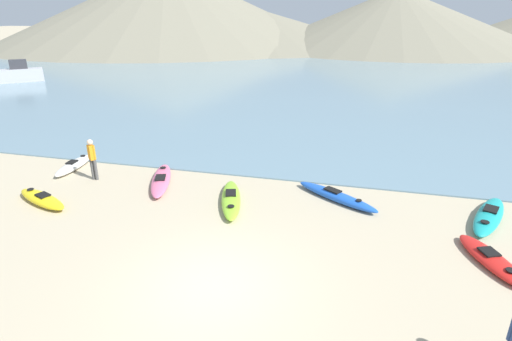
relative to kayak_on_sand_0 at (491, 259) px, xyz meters
name	(u,v)px	position (x,y,z in m)	size (l,w,h in m)	color
ground_plane	(214,285)	(-7.11, -2.77, -0.14)	(400.00, 400.00, 0.00)	tan
bay_water	(333,71)	(-7.11, 39.42, -0.11)	(160.00, 70.00, 0.06)	slate
far_hill_left	(169,6)	(-45.59, 76.03, 8.01)	(74.82, 74.82, 16.30)	gray
far_hill_midleft	(255,27)	(-26.56, 77.13, 3.69)	(55.11, 55.11, 7.66)	gray
far_hill_midright	(395,19)	(2.01, 78.57, 5.48)	(56.45, 56.45, 11.25)	gray
kayak_on_sand_0	(491,259)	(0.00, 0.00, 0.00)	(1.69, 2.73, 0.33)	red
kayak_on_sand_1	(42,199)	(-14.80, 0.15, 0.04)	(2.81, 1.64, 0.41)	yellow
kayak_on_sand_2	(336,196)	(-4.41, 3.06, 0.03)	(3.26, 2.44, 0.38)	blue
kayak_on_sand_3	(231,199)	(-8.13, 1.88, 0.02)	(1.66, 3.36, 0.36)	#8CCC2D
kayak_on_sand_4	(161,180)	(-11.44, 2.92, 0.02)	(1.94, 3.53, 0.36)	#E5668C
kayak_on_sand_5	(489,216)	(0.64, 2.73, 0.03)	(2.02, 3.39, 0.39)	teal
kayak_on_sand_6	(74,165)	(-15.97, 3.49, 0.03)	(0.89, 2.77, 0.40)	white
person_near_waterline	(92,157)	(-14.31, 2.62, 0.86)	(0.35, 0.30, 1.75)	#4C4C4C
moored_boat_1	(15,74)	(-37.46, 22.85, 0.68)	(4.66, 4.46, 2.19)	#B2B2B7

